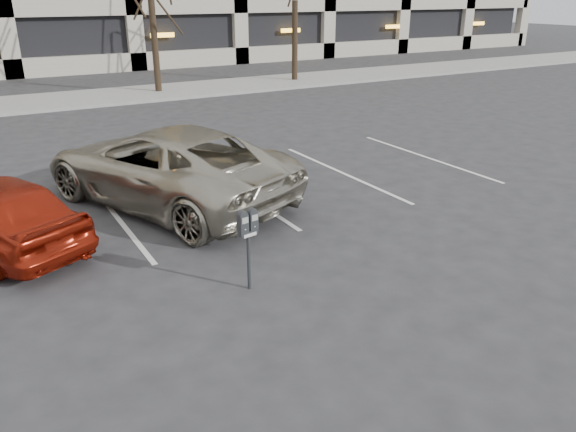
% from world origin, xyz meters
% --- Properties ---
extents(ground, '(140.00, 140.00, 0.00)m').
position_xyz_m(ground, '(0.00, 0.00, 0.00)').
color(ground, '#28282B').
rests_on(ground, ground).
extents(sidewalk, '(80.00, 4.00, 0.12)m').
position_xyz_m(sidewalk, '(0.00, 16.00, 0.06)').
color(sidewalk, gray).
rests_on(sidewalk, ground).
extents(stall_lines, '(16.90, 5.20, 0.00)m').
position_xyz_m(stall_lines, '(-1.40, 2.30, 0.01)').
color(stall_lines, silver).
rests_on(stall_lines, ground).
extents(parking_meter, '(0.34, 0.17, 1.25)m').
position_xyz_m(parking_meter, '(-0.40, -1.78, 0.96)').
color(parking_meter, black).
rests_on(parking_meter, ground).
extents(suv_silver, '(4.70, 6.43, 1.63)m').
position_xyz_m(suv_silver, '(-0.21, 2.45, 0.81)').
color(suv_silver, '#AAA390').
rests_on(suv_silver, ground).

